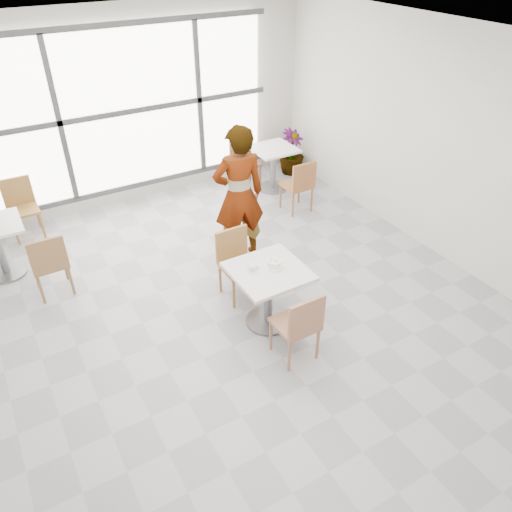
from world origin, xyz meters
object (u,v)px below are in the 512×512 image
main_table (268,286)px  person (239,195)px  bg_chair_left_near (49,262)px  bg_chair_right_near (300,183)px  chair_far (236,259)px  coffee_cup (252,268)px  chair_near (300,323)px  bg_chair_right_far (244,158)px  bg_chair_left_far (21,204)px  plant_right (292,152)px  bg_table_right (273,162)px  oatmeal_bowl (274,263)px

main_table → person: bearing=74.4°
bg_chair_left_near → bg_chair_right_near: 3.84m
chair_far → coffee_cup: chair_far is taller
chair_near → coffee_cup: (-0.13, 0.75, 0.28)m
person → main_table: bearing=84.1°
person → coffee_cup: bearing=77.0°
chair_near → bg_chair_left_near: 3.15m
coffee_cup → bg_chair_right_far: bg_chair_right_far is taller
bg_chair_right_near → bg_chair_left_near: bearing=3.6°
chair_near → bg_chair_left_far: 4.65m
main_table → plant_right: plant_right is taller
chair_far → bg_table_right: size_ratio=1.16×
bg_chair_left_near → bg_chair_right_far: (3.55, 1.55, 0.00)m
bg_chair_left_near → plant_right: size_ratio=1.07×
bg_table_right → coffee_cup: bearing=-125.7°
coffee_cup → person: bearing=67.2°
coffee_cup → bg_table_right: coffee_cup is taller
bg_chair_left_far → plant_right: 4.61m
main_table → bg_chair_right_far: bg_chair_right_far is taller
main_table → bg_table_right: size_ratio=1.07×
oatmeal_bowl → coffee_cup: bearing=165.6°
chair_near → bg_table_right: bearing=-118.1°
person → plant_right: (2.15, 1.94, -0.54)m
chair_near → main_table: bearing=-92.6°
main_table → plant_right: 4.18m
chair_near → person: 2.13m
bg_table_right → bg_chair_right_near: bg_chair_right_near is taller
bg_chair_left_near → bg_chair_left_far: same height
bg_chair_left_far → bg_chair_right_far: (3.60, -0.18, 0.00)m
bg_chair_right_near → bg_table_right: bearing=-95.1°
chair_near → coffee_cup: 0.81m
chair_far → oatmeal_bowl: chair_far is taller
chair_far → bg_chair_right_far: bearing=59.2°
chair_far → bg_table_right: (1.93, 2.25, -0.01)m
bg_chair_right_far → plant_right: (1.00, -0.00, -0.09)m
bg_chair_left_near → chair_far: bearing=151.3°
oatmeal_bowl → coffee_cup: 0.25m
chair_far → oatmeal_bowl: bearing=-79.6°
bg_table_right → bg_chair_right_near: 0.92m
bg_chair_right_far → bg_chair_left_far: bearing=177.1°
bg_chair_left_near → plant_right: 4.81m
chair_near → bg_chair_right_far: (1.56, 3.99, 0.00)m
bg_table_right → chair_near: bearing=-118.1°
coffee_cup → bg_chair_right_far: 3.66m
chair_near → plant_right: 4.74m
chair_near → bg_table_right: chair_near is taller
plant_right → bg_chair_right_near: bearing=-118.9°
bg_chair_left_near → oatmeal_bowl: bearing=140.2°
person → bg_chair_right_far: bearing=-110.8°
oatmeal_bowl → person: 1.40m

